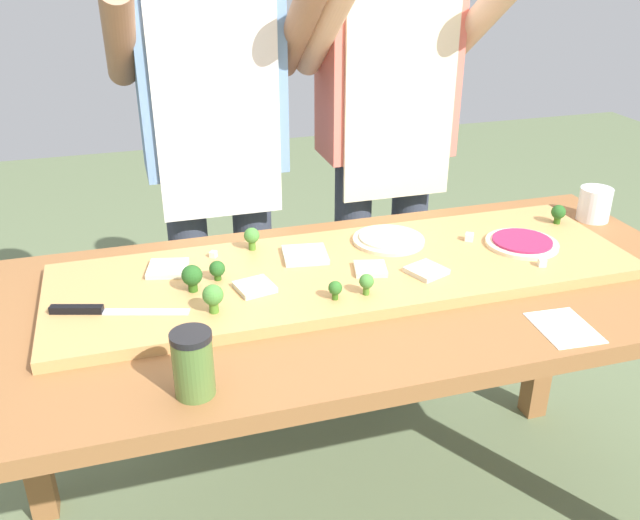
# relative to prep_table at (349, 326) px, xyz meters

# --- Properties ---
(prep_table) EXTENTS (1.73, 0.78, 0.79)m
(prep_table) POSITION_rel_prep_table_xyz_m (0.00, 0.00, 0.00)
(prep_table) COLOR brown
(prep_table) RESTS_ON ground
(cutting_board) EXTENTS (1.38, 0.43, 0.03)m
(cutting_board) POSITION_rel_prep_table_xyz_m (0.01, 0.06, 0.12)
(cutting_board) COLOR tan
(cutting_board) RESTS_ON prep_table
(chefs_knife) EXTENTS (0.28, 0.10, 0.02)m
(chefs_knife) POSITION_rel_prep_table_xyz_m (-0.55, -0.00, 0.14)
(chefs_knife) COLOR #B7BABF
(chefs_knife) RESTS_ON cutting_board
(pizza_whole_cheese_artichoke) EXTENTS (0.18, 0.18, 0.02)m
(pizza_whole_cheese_artichoke) POSITION_rel_prep_table_xyz_m (0.16, 0.16, 0.14)
(pizza_whole_cheese_artichoke) COLOR beige
(pizza_whole_cheese_artichoke) RESTS_ON cutting_board
(pizza_whole_beet_magenta) EXTENTS (0.18, 0.18, 0.02)m
(pizza_whole_beet_magenta) POSITION_rel_prep_table_xyz_m (0.47, 0.04, 0.14)
(pizza_whole_beet_magenta) COLOR beige
(pizza_whole_beet_magenta) RESTS_ON cutting_board
(pizza_slice_near_left) EXTENTS (0.09, 0.09, 0.01)m
(pizza_slice_near_left) POSITION_rel_prep_table_xyz_m (-0.22, 0.01, 0.14)
(pizza_slice_near_left) COLOR beige
(pizza_slice_near_left) RESTS_ON cutting_board
(pizza_slice_far_right) EXTENTS (0.09, 0.09, 0.01)m
(pizza_slice_far_right) POSITION_rel_prep_table_xyz_m (0.06, 0.02, 0.14)
(pizza_slice_far_right) COLOR beige
(pizza_slice_far_right) RESTS_ON cutting_board
(pizza_slice_far_left) EXTENTS (0.11, 0.11, 0.01)m
(pizza_slice_far_left) POSITION_rel_prep_table_xyz_m (-0.40, 0.16, 0.14)
(pizza_slice_far_left) COLOR beige
(pizza_slice_far_left) RESTS_ON cutting_board
(pizza_slice_center) EXTENTS (0.10, 0.10, 0.01)m
(pizza_slice_center) POSITION_rel_prep_table_xyz_m (0.18, -0.03, 0.14)
(pizza_slice_center) COLOR beige
(pizza_slice_center) RESTS_ON cutting_board
(pizza_slice_near_right) EXTENTS (0.12, 0.12, 0.01)m
(pizza_slice_near_right) POSITION_rel_prep_table_xyz_m (-0.07, 0.13, 0.14)
(pizza_slice_near_right) COLOR beige
(pizza_slice_near_right) RESTS_ON cutting_board
(broccoli_floret_front_left) EXTENTS (0.04, 0.04, 0.06)m
(broccoli_floret_front_left) POSITION_rel_prep_table_xyz_m (-0.18, 0.22, 0.17)
(broccoli_floret_front_left) COLOR #487A23
(broccoli_floret_front_left) RESTS_ON cutting_board
(broccoli_floret_center_left) EXTENTS (0.03, 0.03, 0.04)m
(broccoli_floret_center_left) POSITION_rel_prep_table_xyz_m (-0.06, -0.09, 0.16)
(broccoli_floret_center_left) COLOR #366618
(broccoli_floret_center_left) RESTS_ON cutting_board
(broccoli_floret_center_right) EXTENTS (0.04, 0.04, 0.06)m
(broccoli_floret_center_right) POSITION_rel_prep_table_xyz_m (-0.32, -0.07, 0.17)
(broccoli_floret_center_right) COLOR #487A23
(broccoli_floret_center_right) RESTS_ON cutting_board
(broccoli_floret_back_right) EXTENTS (0.04, 0.04, 0.05)m
(broccoli_floret_back_right) POSITION_rel_prep_table_xyz_m (-0.29, 0.08, 0.16)
(broccoli_floret_back_right) COLOR #2C5915
(broccoli_floret_back_right) RESTS_ON cutting_board
(broccoli_floret_front_mid) EXTENTS (0.05, 0.05, 0.06)m
(broccoli_floret_front_mid) POSITION_rel_prep_table_xyz_m (-0.35, 0.04, 0.17)
(broccoli_floret_front_mid) COLOR #2C5915
(broccoli_floret_front_mid) RESTS_ON cutting_board
(broccoli_floret_back_left) EXTENTS (0.04, 0.04, 0.05)m
(broccoli_floret_back_left) POSITION_rel_prep_table_xyz_m (0.64, 0.14, 0.16)
(broccoli_floret_back_left) COLOR #2C5915
(broccoli_floret_back_left) RESTS_ON cutting_board
(broccoli_floret_back_mid) EXTENTS (0.03, 0.03, 0.05)m
(broccoli_floret_back_mid) POSITION_rel_prep_table_xyz_m (0.01, -0.08, 0.16)
(broccoli_floret_back_mid) COLOR #487A23
(broccoli_floret_back_mid) RESTS_ON cutting_board
(cheese_crumble_a) EXTENTS (0.02, 0.02, 0.01)m
(cheese_crumble_a) POSITION_rel_prep_table_xyz_m (-0.28, 0.20, 0.14)
(cheese_crumble_a) COLOR silver
(cheese_crumble_a) RESTS_ON cutting_board
(cheese_crumble_b) EXTENTS (0.03, 0.03, 0.02)m
(cheese_crumble_b) POSITION_rel_prep_table_xyz_m (0.36, 0.11, 0.14)
(cheese_crumble_b) COLOR white
(cheese_crumble_b) RESTS_ON cutting_board
(cheese_crumble_c) EXTENTS (0.02, 0.02, 0.02)m
(cheese_crumble_c) POSITION_rel_prep_table_xyz_m (0.45, -0.07, 0.14)
(cheese_crumble_c) COLOR silver
(cheese_crumble_c) RESTS_ON cutting_board
(flour_cup) EXTENTS (0.09, 0.09, 0.09)m
(flour_cup) POSITION_rel_prep_table_xyz_m (0.79, 0.19, 0.15)
(flour_cup) COLOR white
(flour_cup) RESTS_ON prep_table
(sauce_jar) EXTENTS (0.07, 0.07, 0.12)m
(sauce_jar) POSITION_rel_prep_table_xyz_m (-0.39, -0.30, 0.17)
(sauce_jar) COLOR #517033
(sauce_jar) RESTS_ON prep_table
(recipe_note) EXTENTS (0.12, 0.15, 0.00)m
(recipe_note) POSITION_rel_prep_table_xyz_m (0.37, -0.30, 0.11)
(recipe_note) COLOR white
(recipe_note) RESTS_ON prep_table
(cook_left) EXTENTS (0.54, 0.39, 1.67)m
(cook_left) POSITION_rel_prep_table_xyz_m (-0.21, 0.62, 0.31)
(cook_left) COLOR #333847
(cook_left) RESTS_ON ground
(cook_right) EXTENTS (0.54, 0.39, 1.67)m
(cook_right) POSITION_rel_prep_table_xyz_m (0.33, 0.62, 0.31)
(cook_right) COLOR #333847
(cook_right) RESTS_ON ground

